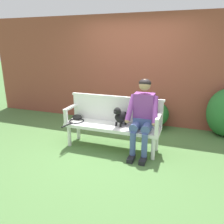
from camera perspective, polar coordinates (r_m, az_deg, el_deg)
The scene contains 11 objects.
ground_plane at distance 4.28m, azimuth -0.00°, elevation -9.11°, with size 40.00×40.00×0.00m, color #4C753D.
brick_garden_fence at distance 5.51m, azimuth 6.04°, elevation 10.56°, with size 8.00×0.30×2.55m, color brown.
hedge_bush_mid_left at distance 5.27m, azimuth 9.46°, elevation -0.36°, with size 0.90×0.83×0.67m, color #1E5B23.
garden_bench at distance 4.12m, azimuth -0.00°, elevation -4.12°, with size 1.76×0.49×0.46m.
bench_backrest at distance 4.22m, azimuth 0.98°, elevation 0.86°, with size 1.80×0.06×0.50m.
bench_armrest_left_end at distance 4.31m, azimuth -11.00°, elevation 0.15°, with size 0.06×0.49×0.28m.
bench_armrest_right_end at distance 3.77m, azimuth 11.70°, elevation -2.33°, with size 0.06×0.49×0.28m.
person_seated at distance 3.86m, azimuth 7.89°, elevation -0.57°, with size 0.56×0.65×1.33m.
dog_on_bench at distance 4.01m, azimuth 2.07°, elevation -1.08°, with size 0.25×0.36×0.36m.
tennis_racket at distance 4.32m, azimuth -9.28°, elevation -2.36°, with size 0.34×0.58×0.03m.
baseball_glove at distance 4.45m, azimuth -8.90°, elevation -1.27°, with size 0.22×0.17×0.09m, color black.
Camera 1 is at (1.29, -3.62, 1.88)m, focal length 35.73 mm.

